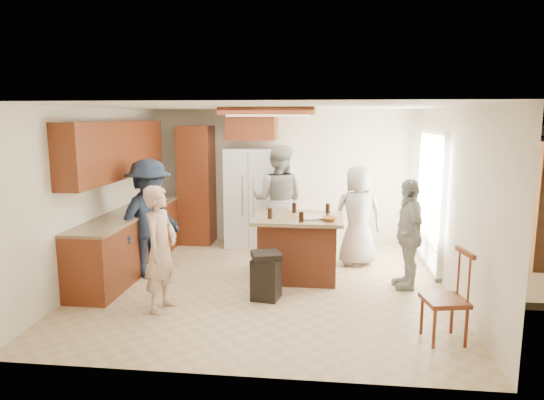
# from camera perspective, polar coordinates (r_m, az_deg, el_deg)

# --- Properties ---
(person_front_left) EXTENTS (0.48, 0.61, 1.55)m
(person_front_left) POSITION_cam_1_polar(r_m,az_deg,el_deg) (6.08, -12.98, -5.61)
(person_front_left) COLOR tan
(person_front_left) RESTS_ON ground
(person_behind_left) EXTENTS (1.00, 0.70, 1.90)m
(person_behind_left) POSITION_cam_1_polar(r_m,az_deg,el_deg) (8.28, 0.77, -0.06)
(person_behind_left) COLOR gray
(person_behind_left) RESTS_ON ground
(person_behind_right) EXTENTS (0.88, 0.66, 1.62)m
(person_behind_right) POSITION_cam_1_polar(r_m,az_deg,el_deg) (7.86, 10.06, -1.80)
(person_behind_right) COLOR gray
(person_behind_right) RESTS_ON ground
(person_side_right) EXTENTS (0.57, 0.95, 1.54)m
(person_side_right) POSITION_cam_1_polar(r_m,az_deg,el_deg) (6.96, 15.74, -3.86)
(person_side_right) COLOR #989890
(person_side_right) RESTS_ON ground
(person_counter) EXTENTS (0.93, 1.25, 1.76)m
(person_counter) POSITION_cam_1_polar(r_m,az_deg,el_deg) (7.37, -14.20, -2.14)
(person_counter) COLOR black
(person_counter) RESTS_ON ground
(left_cabinetry) EXTENTS (0.64, 3.00, 2.30)m
(left_cabinetry) POSITION_cam_1_polar(r_m,az_deg,el_deg) (7.75, -16.94, -1.14)
(left_cabinetry) COLOR maroon
(left_cabinetry) RESTS_ON ground
(back_wall_units) EXTENTS (1.80, 0.60, 2.45)m
(back_wall_units) POSITION_cam_1_polar(r_m,az_deg,el_deg) (9.09, -7.26, 3.47)
(back_wall_units) COLOR maroon
(back_wall_units) RESTS_ON ground
(refrigerator) EXTENTS (0.90, 0.76, 1.80)m
(refrigerator) POSITION_cam_1_polar(r_m,az_deg,el_deg) (8.92, -2.43, 0.31)
(refrigerator) COLOR white
(refrigerator) RESTS_ON ground
(kitchen_island) EXTENTS (1.28, 1.03, 0.93)m
(kitchen_island) POSITION_cam_1_polar(r_m,az_deg,el_deg) (7.17, 3.10, -5.52)
(kitchen_island) COLOR brown
(kitchen_island) RESTS_ON ground
(island_items) EXTENTS (1.02, 0.75, 0.15)m
(island_items) POSITION_cam_1_polar(r_m,az_deg,el_deg) (6.96, 4.92, -1.84)
(island_items) COLOR silver
(island_items) RESTS_ON kitchen_island
(trash_bin) EXTENTS (0.45, 0.45, 0.63)m
(trash_bin) POSITION_cam_1_polar(r_m,az_deg,el_deg) (6.41, -0.70, -8.85)
(trash_bin) COLOR black
(trash_bin) RESTS_ON ground
(spindle_chair) EXTENTS (0.49, 0.49, 0.99)m
(spindle_chair) POSITION_cam_1_polar(r_m,az_deg,el_deg) (5.54, 19.85, -11.02)
(spindle_chair) COLOR maroon
(spindle_chair) RESTS_ON ground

